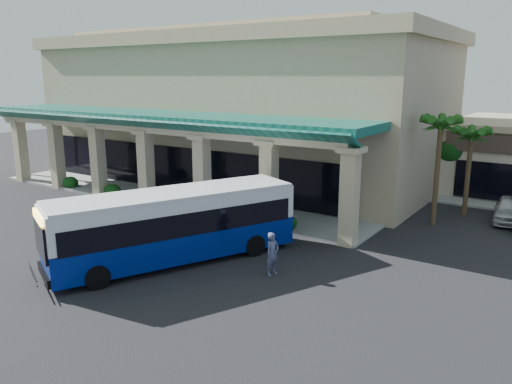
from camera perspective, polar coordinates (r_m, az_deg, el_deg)
The scene contains 10 objects.
ground at distance 23.50m, azimuth -8.56°, elevation -6.79°, with size 110.00×110.00×0.00m, color black.
main_building at distance 39.67m, azimuth -1.77°, elevation 9.85°, with size 30.80×14.80×11.35m, color tan, non-canonical shape.
arcade at distance 32.97m, azimuth -11.10°, elevation 3.99°, with size 30.00×6.20×5.70m, color #0C483F, non-canonical shape.
palm_0 at distance 28.37m, azimuth 20.05°, elevation 2.90°, with size 2.40×2.40×6.60m, color #184612, non-canonical shape.
palm_1 at distance 31.13m, azimuth 23.13°, elevation 2.74°, with size 2.40×2.40×5.80m, color #184612, non-canonical shape.
palm_2 at distance 44.15m, azimuth -24.96°, elevation 5.61°, with size 2.40×2.40×6.20m, color #184612, non-canonical shape.
broadleaf_tree at distance 36.43m, azimuth 21.51°, elevation 3.47°, with size 2.60×2.60×4.81m, color #0C350D, non-canonical shape.
transit_bus at distance 21.90m, azimuth -9.23°, elevation -3.96°, with size 2.63×11.29×3.15m, color navy, non-canonical shape.
pedestrian at distance 20.44m, azimuth 1.89°, elevation -7.07°, with size 0.65×0.43×1.79m, color #484C6C.
car_silver at distance 31.16m, azimuth 27.08°, elevation -1.79°, with size 1.65×4.10×1.40m, color silver.
Camera 1 is at (15.05, -16.21, 7.96)m, focal length 35.00 mm.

